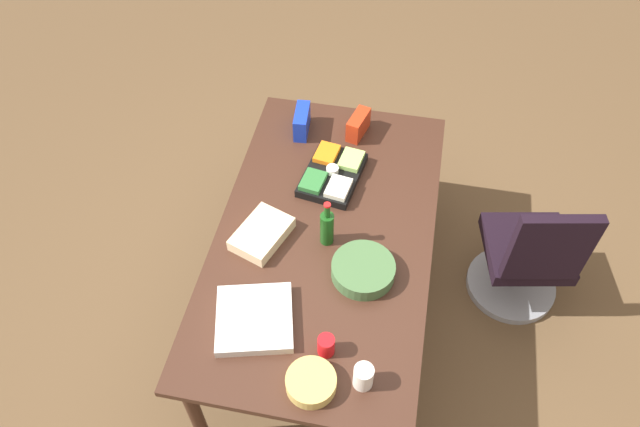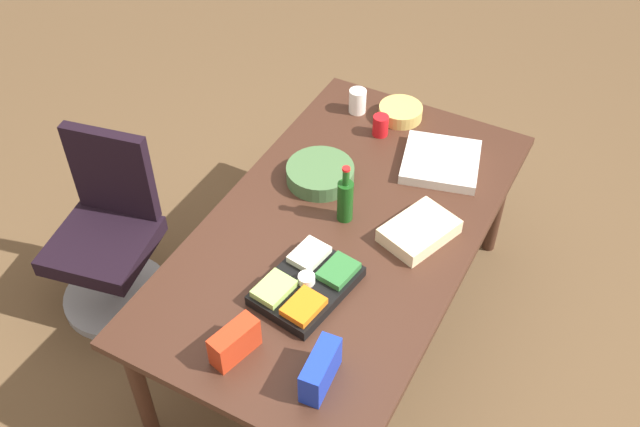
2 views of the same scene
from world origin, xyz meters
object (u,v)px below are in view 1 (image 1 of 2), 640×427
object	(u,v)px
pizza_box	(254,319)
chip_bag_red	(358,125)
wine_bottle	(327,227)
salad_bowl	(363,270)
sheet_cake	(262,234)
chip_bowl	(311,382)
chip_bag_blue	(302,121)
conference_table	(325,240)
mayo_jar	(363,377)
veggie_tray	(332,174)
red_solo_cup	(326,345)
office_chair	(526,261)

from	to	relation	value
pizza_box	chip_bag_red	distance (m)	1.42
chip_bag_red	wine_bottle	bearing A→B (deg)	-2.28
salad_bowl	chip_bag_red	xyz separation A→B (m)	(-1.02, -0.18, 0.03)
sheet_cake	chip_bowl	distance (m)	0.87
chip_bag_blue	salad_bowl	bearing A→B (deg)	28.21
salad_bowl	chip_bag_blue	world-z (taller)	chip_bag_blue
conference_table	mayo_jar	world-z (taller)	mayo_jar
wine_bottle	chip_bag_red	distance (m)	0.85
veggie_tray	mayo_jar	world-z (taller)	mayo_jar
pizza_box	chip_bag_red	world-z (taller)	chip_bag_red
conference_table	salad_bowl	size ratio (longest dim) A/B	6.36
salad_bowl	pizza_box	distance (m)	0.59
wine_bottle	mayo_jar	distance (m)	0.81
wine_bottle	pizza_box	distance (m)	0.60
pizza_box	chip_bowl	world-z (taller)	chip_bowl
sheet_cake	chip_bowl	bearing A→B (deg)	29.03
wine_bottle	chip_bowl	bearing A→B (deg)	5.77
salad_bowl	sheet_cake	size ratio (longest dim) A/B	1.01
wine_bottle	chip_bag_blue	distance (m)	0.86
red_solo_cup	chip_bag_blue	distance (m)	1.50
wine_bottle	chip_bowl	xyz separation A→B (m)	(0.81, 0.08, -0.08)
office_chair	pizza_box	size ratio (longest dim) A/B	2.70
wine_bottle	chip_bag_red	size ratio (longest dim) A/B	1.48
office_chair	wine_bottle	bearing A→B (deg)	-71.87
wine_bottle	salad_bowl	xyz separation A→B (m)	(0.17, 0.22, -0.07)
sheet_cake	chip_bag_blue	xyz separation A→B (m)	(-0.85, 0.03, 0.04)
office_chair	chip_bowl	bearing A→B (deg)	-41.94
mayo_jar	chip_bowl	bearing A→B (deg)	-75.58
salad_bowl	chip_bag_blue	size ratio (longest dim) A/B	1.46
mayo_jar	pizza_box	bearing A→B (deg)	-110.59
wine_bottle	chip_bowl	distance (m)	0.81
conference_table	chip_bowl	size ratio (longest dim) A/B	9.02
veggie_tray	pizza_box	bearing A→B (deg)	-11.15
wine_bottle	salad_bowl	distance (m)	0.29
chip_bag_blue	pizza_box	bearing A→B (deg)	2.52
wine_bottle	office_chair	bearing A→B (deg)	108.13
chip_bag_red	chip_bowl	xyz separation A→B (m)	(1.65, 0.05, -0.04)
conference_table	office_chair	distance (m)	1.25
veggie_tray	office_chair	bearing A→B (deg)	86.42
wine_bottle	chip_bag_red	bearing A→B (deg)	177.72
chip_bag_red	sheet_cake	bearing A→B (deg)	-22.61
office_chair	pizza_box	xyz separation A→B (m)	(0.92, -1.39, 0.42)
office_chair	wine_bottle	xyz separation A→B (m)	(0.37, -1.14, 0.51)
conference_table	sheet_cake	bearing A→B (deg)	-72.69
chip_bag_red	veggie_tray	bearing A→B (deg)	-12.23
conference_table	red_solo_cup	bearing A→B (deg)	11.15
red_solo_cup	mayo_jar	distance (m)	0.22
veggie_tray	red_solo_cup	size ratio (longest dim) A/B	4.19
veggie_tray	sheet_cake	bearing A→B (deg)	-29.95
pizza_box	chip_bowl	bearing A→B (deg)	36.55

